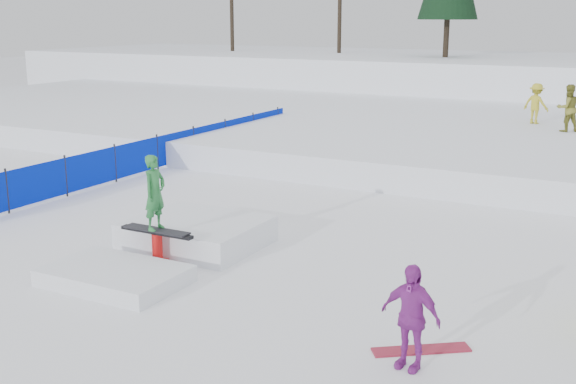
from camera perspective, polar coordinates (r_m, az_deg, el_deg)
The scene contains 9 objects.
ground at distance 13.67m, azimuth -5.85°, elevation -6.01°, with size 120.00×120.00×0.00m, color white.
snow_berm at distance 41.41m, azimuth 18.19°, elevation 8.38°, with size 60.00×14.00×2.40m, color white.
snow_midrise at distance 27.91m, azimuth 12.82°, elevation 4.76°, with size 50.00×18.00×0.80m, color white.
safety_fence at distance 22.42m, azimuth -10.29°, elevation 3.12°, with size 0.05×16.00×1.10m.
walker_olive at distance 26.07m, azimuth 21.23°, elevation 6.20°, with size 0.77×0.60×1.58m, color olive.
walker_ygreen at distance 27.61m, azimuth 19.01°, elevation 6.62°, with size 0.94×0.54×1.45m, color gold.
spectator_purple at distance 9.83m, azimuth 9.65°, elevation -9.68°, with size 0.86×0.36×1.47m, color purple.
loose_board_red at distance 10.61m, azimuth 10.48°, elevation -12.15°, with size 1.40×0.28×0.03m, color maroon.
jib_rail_feature at distance 14.39m, azimuth -8.86°, elevation -3.81°, with size 2.60×4.40×2.11m.
Camera 1 is at (7.26, -10.62, 4.61)m, focal length 45.00 mm.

